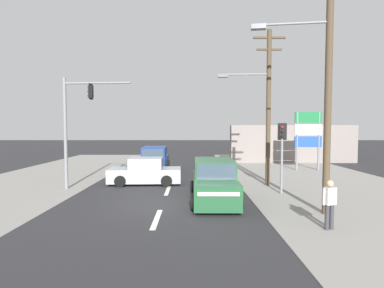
% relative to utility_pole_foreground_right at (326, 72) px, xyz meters
% --- Properties ---
extents(ground_plane, '(140.00, 140.00, 0.00)m').
position_rel_utility_pole_foreground_right_xyz_m(ground_plane, '(-6.28, 1.38, -5.40)').
color(ground_plane, '#28282B').
extents(lane_dash_near, '(0.20, 2.40, 0.01)m').
position_rel_utility_pole_foreground_right_xyz_m(lane_dash_near, '(-6.28, -0.62, -5.40)').
color(lane_dash_near, silver).
rests_on(lane_dash_near, ground).
extents(lane_dash_mid, '(0.20, 2.40, 0.01)m').
position_rel_utility_pole_foreground_right_xyz_m(lane_dash_mid, '(-6.28, 4.38, -5.40)').
color(lane_dash_mid, silver).
rests_on(lane_dash_mid, ground).
extents(lane_dash_far, '(0.20, 2.40, 0.01)m').
position_rel_utility_pole_foreground_right_xyz_m(lane_dash_far, '(-6.28, 9.38, -5.40)').
color(lane_dash_far, silver).
rests_on(lane_dash_far, ground).
extents(kerb_right_verge, '(10.00, 44.00, 0.02)m').
position_rel_utility_pole_foreground_right_xyz_m(kerb_right_verge, '(2.72, 3.38, -5.39)').
color(kerb_right_verge, gray).
rests_on(kerb_right_verge, ground).
extents(kerb_left_verge, '(8.00, 40.00, 0.02)m').
position_rel_utility_pole_foreground_right_xyz_m(kerb_left_verge, '(-14.78, 5.38, -5.39)').
color(kerb_left_verge, gray).
rests_on(kerb_left_verge, ground).
extents(utility_pole_foreground_right, '(3.77, 0.67, 10.07)m').
position_rel_utility_pole_foreground_right_xyz_m(utility_pole_foreground_right, '(0.00, 0.00, 0.00)').
color(utility_pole_foreground_right, '#4C3D2B').
rests_on(utility_pole_foreground_right, ground).
extents(utility_pole_midground_right, '(3.78, 0.43, 8.84)m').
position_rel_utility_pole_foreground_right_xyz_m(utility_pole_midground_right, '(-0.79, 5.75, -0.63)').
color(utility_pole_midground_right, '#4C3D2B').
rests_on(utility_pole_midground_right, ground).
extents(traffic_signal_mast, '(3.69, 0.44, 6.00)m').
position_rel_utility_pole_foreground_right_xyz_m(traffic_signal_mast, '(-11.28, 4.73, -1.57)').
color(traffic_signal_mast, slate).
rests_on(traffic_signal_mast, ground).
extents(pedestal_signal_right_kerb, '(0.43, 0.31, 3.56)m').
position_rel_utility_pole_foreground_right_xyz_m(pedestal_signal_right_kerb, '(-0.51, 3.51, -2.99)').
color(pedestal_signal_right_kerb, slate).
rests_on(pedestal_signal_right_kerb, ground).
extents(shopping_plaza_sign, '(2.10, 0.16, 4.60)m').
position_rel_utility_pole_foreground_right_xyz_m(shopping_plaza_sign, '(4.08, 12.00, -2.42)').
color(shopping_plaza_sign, slate).
rests_on(shopping_plaza_sign, ground).
extents(shopfront_wall_far, '(12.00, 1.00, 3.60)m').
position_rel_utility_pole_foreground_right_xyz_m(shopfront_wall_far, '(4.72, 17.38, -3.60)').
color(shopfront_wall_far, gray).
rests_on(shopfront_wall_far, ground).
extents(sedan_oncoming_mid, '(4.30, 2.02, 1.56)m').
position_rel_utility_pole_foreground_right_xyz_m(sedan_oncoming_mid, '(-7.76, 6.23, -4.70)').
color(sedan_oncoming_mid, '#A3A8AD').
rests_on(sedan_oncoming_mid, ground).
extents(suv_crossing_left, '(2.13, 4.57, 1.90)m').
position_rel_utility_pole_foreground_right_xyz_m(suv_crossing_left, '(-7.83, 11.44, -4.52)').
color(suv_crossing_left, navy).
rests_on(suv_crossing_left, ground).
extents(suv_receding_far, '(2.08, 4.55, 1.90)m').
position_rel_utility_pole_foreground_right_xyz_m(suv_receding_far, '(-3.99, 1.95, -4.52)').
color(suv_receding_far, '#235633').
rests_on(suv_receding_far, ground).
extents(pedestrian_at_kerb, '(0.54, 0.32, 1.63)m').
position_rel_utility_pole_foreground_right_xyz_m(pedestrian_at_kerb, '(-0.54, -1.79, -4.48)').
color(pedestrian_at_kerb, '#333338').
rests_on(pedestrian_at_kerb, ground).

